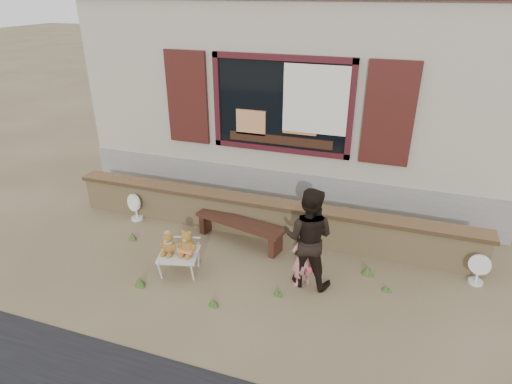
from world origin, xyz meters
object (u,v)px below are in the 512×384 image
(folding_chair, at_px, (179,255))
(bench, at_px, (240,227))
(teddy_bear_left, at_px, (168,242))
(teddy_bear_right, at_px, (187,242))
(child, at_px, (303,258))
(adult, at_px, (308,238))

(folding_chair, bearing_deg, bench, 49.71)
(bench, relative_size, teddy_bear_left, 4.45)
(folding_chair, xyz_separation_m, teddy_bear_left, (-0.14, -0.03, 0.22))
(teddy_bear_left, bearing_deg, teddy_bear_right, 0.00)
(folding_chair, relative_size, teddy_bear_right, 1.66)
(child, bearing_deg, teddy_bear_left, -29.96)
(teddy_bear_right, relative_size, adult, 0.27)
(bench, relative_size, adult, 1.08)
(adult, bearing_deg, bench, -25.97)
(folding_chair, relative_size, child, 0.72)
(teddy_bear_left, height_order, child, child)
(bench, height_order, adult, adult)
(teddy_bear_right, distance_m, child, 1.68)
(bench, height_order, folding_chair, bench)
(teddy_bear_right, height_order, adult, adult)
(folding_chair, height_order, teddy_bear_right, teddy_bear_right)
(bench, xyz_separation_m, child, (1.25, -0.79, 0.17))
(adult, bearing_deg, teddy_bear_right, 14.42)
(child, bearing_deg, adult, -156.45)
(teddy_bear_left, bearing_deg, bench, 45.07)
(folding_chair, bearing_deg, child, -4.38)
(child, height_order, adult, adult)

